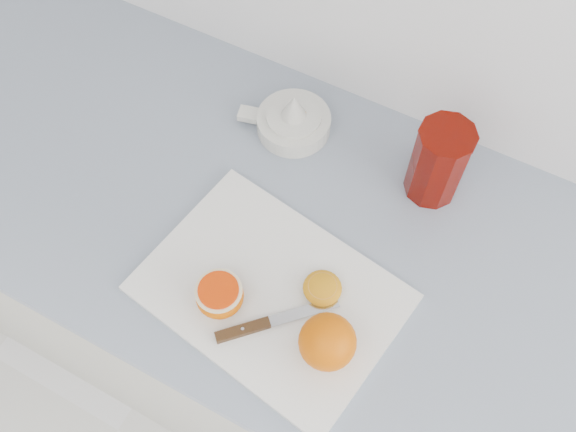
% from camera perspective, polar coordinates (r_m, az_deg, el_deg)
% --- Properties ---
extents(counter, '(2.64, 0.64, 0.89)m').
position_cam_1_polar(counter, '(1.46, 2.36, -10.01)').
color(counter, beige).
rests_on(counter, ground).
extents(cutting_board, '(0.43, 0.33, 0.01)m').
position_cam_1_polar(cutting_board, '(1.01, -1.54, -6.82)').
color(cutting_board, white).
rests_on(cutting_board, counter).
extents(whole_orange, '(0.08, 0.08, 0.08)m').
position_cam_1_polar(whole_orange, '(0.93, 3.52, -11.11)').
color(whole_orange, orange).
rests_on(whole_orange, cutting_board).
extents(half_orange, '(0.07, 0.07, 0.05)m').
position_cam_1_polar(half_orange, '(0.98, -6.10, -7.04)').
color(half_orange, orange).
rests_on(half_orange, cutting_board).
extents(squeezed_shell, '(0.06, 0.06, 0.03)m').
position_cam_1_polar(squeezed_shell, '(0.99, 3.07, -6.40)').
color(squeezed_shell, orange).
rests_on(squeezed_shell, cutting_board).
extents(paring_knife, '(0.15, 0.15, 0.01)m').
position_cam_1_polar(paring_knife, '(0.97, -3.06, -9.80)').
color(paring_knife, '#402910').
rests_on(paring_knife, cutting_board).
extents(citrus_juicer, '(0.17, 0.13, 0.09)m').
position_cam_1_polar(citrus_juicer, '(1.15, 0.43, 8.52)').
color(citrus_juicer, white).
rests_on(citrus_juicer, counter).
extents(red_tumbler, '(0.09, 0.09, 0.15)m').
position_cam_1_polar(red_tumbler, '(1.07, 13.17, 4.51)').
color(red_tumbler, '#5F0700').
rests_on(red_tumbler, counter).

